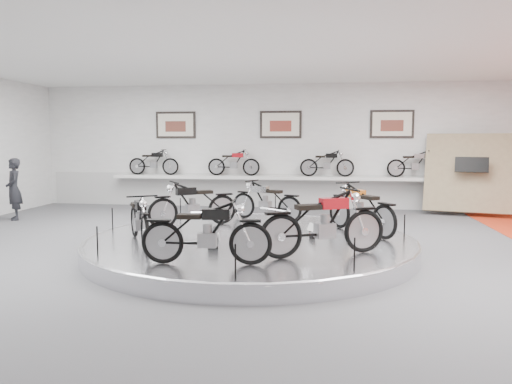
# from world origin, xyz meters

# --- Properties ---
(floor) EXTENTS (16.00, 16.00, 0.00)m
(floor) POSITION_xyz_m (0.00, 0.00, 0.00)
(floor) COLOR #4D4D50
(floor) RESTS_ON ground
(ceiling) EXTENTS (16.00, 16.00, 0.00)m
(ceiling) POSITION_xyz_m (0.00, 0.00, 4.00)
(ceiling) COLOR white
(ceiling) RESTS_ON wall_back
(wall_back) EXTENTS (16.00, 0.00, 16.00)m
(wall_back) POSITION_xyz_m (0.00, 7.00, 2.00)
(wall_back) COLOR white
(wall_back) RESTS_ON floor
(wall_front) EXTENTS (16.00, 0.00, 16.00)m
(wall_front) POSITION_xyz_m (0.00, -7.00, 2.00)
(wall_front) COLOR white
(wall_front) RESTS_ON floor
(dado_band) EXTENTS (15.68, 0.04, 1.10)m
(dado_band) POSITION_xyz_m (0.00, 6.98, 0.55)
(dado_band) COLOR #BCBCBA
(dado_band) RESTS_ON floor
(display_platform) EXTENTS (6.40, 6.40, 0.30)m
(display_platform) POSITION_xyz_m (0.00, 0.30, 0.15)
(display_platform) COLOR silver
(display_platform) RESTS_ON floor
(platform_rim) EXTENTS (6.40, 6.40, 0.10)m
(platform_rim) POSITION_xyz_m (0.00, 0.30, 0.27)
(platform_rim) COLOR #B2B2BA
(platform_rim) RESTS_ON display_platform
(shelf) EXTENTS (11.00, 0.55, 0.10)m
(shelf) POSITION_xyz_m (0.00, 6.70, 1.00)
(shelf) COLOR silver
(shelf) RESTS_ON wall_back
(poster_left) EXTENTS (1.35, 0.06, 0.88)m
(poster_left) POSITION_xyz_m (-3.50, 6.96, 2.70)
(poster_left) COLOR silver
(poster_left) RESTS_ON wall_back
(poster_center) EXTENTS (1.35, 0.06, 0.88)m
(poster_center) POSITION_xyz_m (0.00, 6.96, 2.70)
(poster_center) COLOR silver
(poster_center) RESTS_ON wall_back
(poster_right) EXTENTS (1.35, 0.06, 0.88)m
(poster_right) POSITION_xyz_m (3.50, 6.96, 2.70)
(poster_right) COLOR silver
(poster_right) RESTS_ON wall_back
(display_panel) EXTENTS (2.56, 1.52, 2.30)m
(display_panel) POSITION_xyz_m (5.60, 6.10, 1.25)
(display_panel) COLOR #978762
(display_panel) RESTS_ON floor
(shelf_bike_a) EXTENTS (1.22, 0.43, 0.73)m
(shelf_bike_a) POSITION_xyz_m (-4.20, 6.70, 1.42)
(shelf_bike_a) COLOR black
(shelf_bike_a) RESTS_ON shelf
(shelf_bike_b) EXTENTS (1.22, 0.43, 0.73)m
(shelf_bike_b) POSITION_xyz_m (-1.50, 6.70, 1.42)
(shelf_bike_b) COLOR maroon
(shelf_bike_b) RESTS_ON shelf
(shelf_bike_c) EXTENTS (1.22, 0.43, 0.73)m
(shelf_bike_c) POSITION_xyz_m (1.50, 6.70, 1.42)
(shelf_bike_c) COLOR black
(shelf_bike_c) RESTS_ON shelf
(shelf_bike_d) EXTENTS (1.22, 0.43, 0.73)m
(shelf_bike_d) POSITION_xyz_m (4.20, 6.70, 1.42)
(shelf_bike_d) COLOR #A3A4A8
(shelf_bike_d) RESTS_ON shelf
(bike_a) EXTENTS (1.53, 1.80, 1.04)m
(bike_a) POSITION_xyz_m (2.17, 1.05, 0.82)
(bike_a) COLOR #C96419
(bike_a) RESTS_ON display_platform
(bike_b) EXTENTS (1.70, 1.19, 0.95)m
(bike_b) POSITION_xyz_m (0.06, 2.44, 0.77)
(bike_b) COLOR #A3A4A8
(bike_b) RESTS_ON display_platform
(bike_c) EXTENTS (1.78, 1.48, 1.02)m
(bike_c) POSITION_xyz_m (-1.44, 1.39, 0.81)
(bike_c) COLOR black
(bike_c) RESTS_ON display_platform
(bike_d) EXTENTS (1.28, 1.66, 0.94)m
(bike_d) POSITION_xyz_m (-1.96, -0.49, 0.77)
(bike_d) COLOR black
(bike_d) RESTS_ON display_platform
(bike_e) EXTENTS (1.75, 0.72, 1.01)m
(bike_e) POSITION_xyz_m (-0.36, -1.88, 0.80)
(bike_e) COLOR black
(bike_e) RESTS_ON display_platform
(bike_f) EXTENTS (2.00, 1.42, 1.12)m
(bike_f) POSITION_xyz_m (1.42, -1.05, 0.86)
(bike_f) COLOR maroon
(bike_f) RESTS_ON display_platform
(visitor) EXTENTS (0.71, 0.74, 1.71)m
(visitor) POSITION_xyz_m (-7.06, 3.41, 0.85)
(visitor) COLOR black
(visitor) RESTS_ON floor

